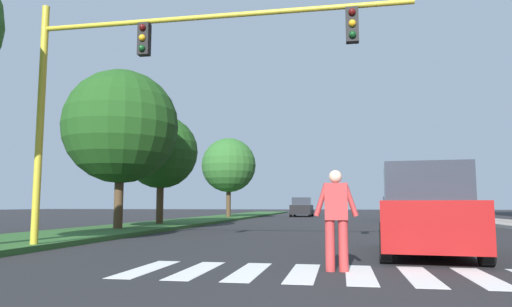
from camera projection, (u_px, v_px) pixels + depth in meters
The scene contains 12 objects.
ground_plane at pixel (338, 221), 30.81m from camera, with size 140.00×140.00×0.00m, color #262628.
crosswalk at pixel (331, 274), 7.39m from camera, with size 6.75×2.20×0.01m.
median_strip at pixel (203, 220), 30.44m from camera, with size 3.89×64.00×0.15m, color #2D5B28.
tree_mid at pixel (121, 127), 18.90m from camera, with size 4.66×4.66×6.47m.
tree_far at pixel (161, 152), 23.78m from camera, with size 3.77×3.77×5.55m.
tree_distant at pixel (229, 165), 36.14m from camera, with size 4.25×4.25×6.15m.
sidewalk_right at pixel (496, 222), 27.22m from camera, with size 3.00×64.00×0.15m, color #9E9991.
traffic_light_gantry at pixel (143, 69), 11.11m from camera, with size 9.10×0.30×6.00m.
pedestrian_performer at pixel (336, 215), 7.75m from camera, with size 0.75×0.26×1.69m.
suv_crossing at pixel (424, 212), 10.27m from camera, with size 2.31×4.74×1.97m.
sedan_midblock at pixel (396, 210), 30.65m from camera, with size 2.31×4.53×1.63m.
sedan_distant at pixel (302, 208), 42.05m from camera, with size 1.90×4.27×1.73m.
Camera 1 is at (0.17, -1.61, 1.11)m, focal length 32.34 mm.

